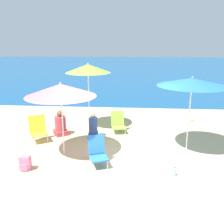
{
  "coord_description": "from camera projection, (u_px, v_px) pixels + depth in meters",
  "views": [
    {
      "loc": [
        0.3,
        -5.83,
        3.13
      ],
      "look_at": [
        -0.28,
        1.62,
        1.0
      ],
      "focal_mm": 40.0,
      "sensor_mm": 36.0,
      "label": 1
    }
  ],
  "objects": [
    {
      "name": "ground_plane",
      "position": [
        118.0,
        166.0,
        6.47
      ],
      "size": [
        60.0,
        60.0,
        0.0
      ],
      "primitive_type": "plane",
      "color": "#C6B284"
    },
    {
      "name": "sea_water",
      "position": [
        129.0,
        67.0,
        31.32
      ],
      "size": [
        60.0,
        40.0,
        0.01
      ],
      "color": "navy",
      "rests_on": "ground"
    },
    {
      "name": "beach_umbrella_blue",
      "position": [
        192.0,
        82.0,
        6.95
      ],
      "size": [
        1.96,
        1.96,
        2.19
      ],
      "color": "white",
      "rests_on": "ground"
    },
    {
      "name": "beach_umbrella_lime",
      "position": [
        88.0,
        69.0,
        8.83
      ],
      "size": [
        1.61,
        1.61,
        2.39
      ],
      "color": "white",
      "rests_on": "ground"
    },
    {
      "name": "beach_umbrella_pink",
      "position": [
        61.0,
        90.0,
        6.71
      ],
      "size": [
        1.93,
        1.93,
        2.07
      ],
      "color": "white",
      "rests_on": "ground"
    },
    {
      "name": "beach_chair_blue",
      "position": [
        97.0,
        151.0,
        6.48
      ],
      "size": [
        0.61,
        0.69,
        0.76
      ],
      "rotation": [
        0.0,
        0.0,
        0.36
      ],
      "color": "silver",
      "rests_on": "ground"
    },
    {
      "name": "beach_chair_lime",
      "position": [
        118.0,
        123.0,
        8.85
      ],
      "size": [
        0.58,
        0.66,
        0.73
      ],
      "rotation": [
        0.0,
        0.0,
        0.23
      ],
      "color": "silver",
      "rests_on": "ground"
    },
    {
      "name": "beach_chair_yellow",
      "position": [
        38.0,
        128.0,
        8.03
      ],
      "size": [
        0.71,
        0.72,
        0.83
      ],
      "rotation": [
        0.0,
        0.0,
        0.53
      ],
      "color": "silver",
      "rests_on": "ground"
    },
    {
      "name": "person_seated_near",
      "position": [
        93.0,
        127.0,
        8.36
      ],
      "size": [
        0.35,
        0.41,
        0.88
      ],
      "rotation": [
        0.0,
        0.0,
        0.09
      ],
      "color": "#334C8C",
      "rests_on": "ground"
    },
    {
      "name": "person_seated_far",
      "position": [
        60.0,
        125.0,
        8.6
      ],
      "size": [
        0.62,
        0.64,
        0.87
      ],
      "rotation": [
        0.0,
        0.0,
        0.59
      ],
      "color": "#BF3F4C",
      "rests_on": "ground"
    },
    {
      "name": "backpack_pink",
      "position": [
        25.0,
        163.0,
        6.26
      ],
      "size": [
        0.26,
        0.23,
        0.36
      ],
      "color": "pink",
      "rests_on": "ground"
    },
    {
      "name": "water_bottle",
      "position": [
        175.0,
        172.0,
        6.0
      ],
      "size": [
        0.06,
        0.06,
        0.23
      ],
      "color": "#8CCCEA",
      "rests_on": "ground"
    },
    {
      "name": "seagull",
      "position": [
        192.0,
        118.0,
        10.05
      ],
      "size": [
        0.27,
        0.11,
        0.23
      ],
      "color": "gold",
      "rests_on": "ground"
    }
  ]
}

